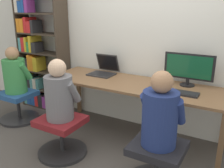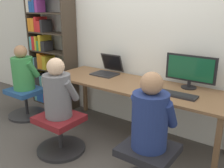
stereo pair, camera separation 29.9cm
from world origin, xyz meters
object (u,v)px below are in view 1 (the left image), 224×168
at_px(desktop_monitor, 189,69).
at_px(office_chair_right, 62,135).
at_px(keyboard, 177,92).
at_px(person_at_laptop, 59,93).
at_px(bookshelf, 37,56).
at_px(person_at_monitor, 160,114).
at_px(office_chair_left, 157,164).
at_px(person_near_shelf, 15,73).
at_px(office_chair_side, 18,105).
at_px(laptop, 103,70).

xyz_separation_m(desktop_monitor, office_chair_right, (-1.14, -0.97, -0.71)).
bearing_deg(keyboard, person_at_laptop, -150.29).
relative_size(keyboard, person_at_laptop, 0.66).
relative_size(person_at_laptop, bookshelf, 0.36).
distance_m(person_at_monitor, person_at_laptop, 1.14).
distance_m(office_chair_left, person_near_shelf, 2.37).
xyz_separation_m(office_chair_right, office_chair_side, (-1.16, 0.37, 0.00)).
bearing_deg(keyboard, person_at_monitor, -87.83).
xyz_separation_m(office_chair_left, office_chair_side, (-2.29, 0.35, 0.00)).
relative_size(desktop_monitor, keyboard, 1.28).
xyz_separation_m(keyboard, person_at_monitor, (0.02, -0.62, -0.01)).
distance_m(office_chair_left, person_at_laptop, 1.24).
distance_m(bookshelf, person_near_shelf, 0.60).
bearing_deg(office_chair_side, laptop, 25.08).
height_order(laptop, keyboard, laptop).
distance_m(office_chair_side, person_near_shelf, 0.49).
bearing_deg(person_near_shelf, bookshelf, 102.62).
bearing_deg(office_chair_side, bookshelf, 102.52).
xyz_separation_m(person_at_monitor, person_near_shelf, (-2.29, 0.35, -0.01)).
bearing_deg(office_chair_right, laptop, 89.69).
distance_m(person_at_laptop, office_chair_side, 1.31).
distance_m(desktop_monitor, office_chair_right, 1.65).
distance_m(desktop_monitor, office_chair_side, 2.48).
height_order(keyboard, office_chair_right, keyboard).
xyz_separation_m(office_chair_left, person_at_monitor, (0.00, 0.01, 0.51)).
bearing_deg(bookshelf, office_chair_left, -20.96).
height_order(laptop, office_chair_left, laptop).
bearing_deg(office_chair_left, bookshelf, 159.04).
relative_size(laptop, office_chair_left, 0.62).
bearing_deg(person_at_laptop, keyboard, 29.71).
xyz_separation_m(desktop_monitor, keyboard, (-0.02, -0.33, -0.19)).
distance_m(person_at_monitor, office_chair_side, 2.37).
height_order(office_chair_right, person_at_laptop, person_at_laptop).
distance_m(keyboard, office_chair_right, 1.39).
bearing_deg(office_chair_left, office_chair_right, -179.07).
bearing_deg(person_at_monitor, desktop_monitor, 90.00).
bearing_deg(office_chair_side, person_at_monitor, -8.58).
relative_size(office_chair_left, person_at_monitor, 0.82).
relative_size(laptop, person_near_shelf, 0.53).
bearing_deg(office_chair_right, office_chair_left, 0.93).
distance_m(person_at_monitor, person_near_shelf, 2.32).
distance_m(laptop, keyboard, 1.14).
height_order(office_chair_right, office_chair_side, same).
distance_m(keyboard, person_at_monitor, 0.62).
distance_m(keyboard, office_chair_side, 2.34).
relative_size(person_at_monitor, person_at_laptop, 1.02).
bearing_deg(office_chair_right, person_near_shelf, 162.04).
bearing_deg(office_chair_right, person_at_laptop, 90.00).
distance_m(office_chair_left, office_chair_side, 2.32).
relative_size(office_chair_right, person_at_laptop, 0.84).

